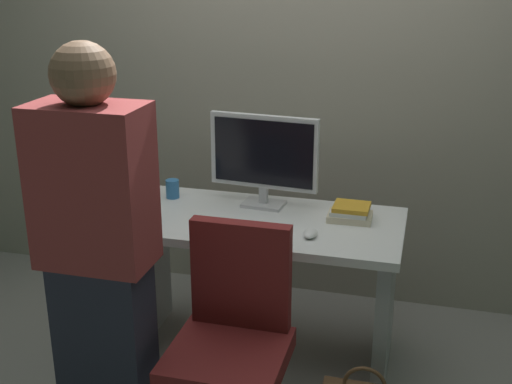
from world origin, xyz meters
name	(u,v)px	position (x,y,z in m)	size (l,w,h in m)	color
ground_plane	(259,353)	(0.00, 0.00, 0.00)	(9.00, 9.00, 0.00)	gray
wall_back	(296,34)	(0.00, 0.78, 1.50)	(6.40, 0.10, 3.00)	#9E9384
desk	(259,263)	(0.00, 0.00, 0.50)	(1.34, 0.65, 0.73)	white
office_chair	(232,357)	(0.07, -0.69, 0.43)	(0.52, 0.52, 0.94)	black
person_at_desk	(99,264)	(-0.38, -0.84, 0.84)	(0.40, 0.24, 1.64)	#262838
monitor	(264,156)	(-0.02, 0.17, 0.99)	(0.54, 0.16, 0.46)	silver
keyboard	(244,227)	(-0.03, -0.14, 0.74)	(0.43, 0.13, 0.02)	white
mouse	(310,233)	(0.27, -0.15, 0.75)	(0.06, 0.10, 0.03)	white
cup_near_keyboard	(151,212)	(-0.47, -0.17, 0.78)	(0.07, 0.07, 0.10)	#3372B2
cup_by_monitor	(173,189)	(-0.50, 0.17, 0.78)	(0.07, 0.07, 0.09)	#3372B2
book_stack	(350,213)	(0.42, 0.10, 0.77)	(0.21, 0.16, 0.07)	beige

